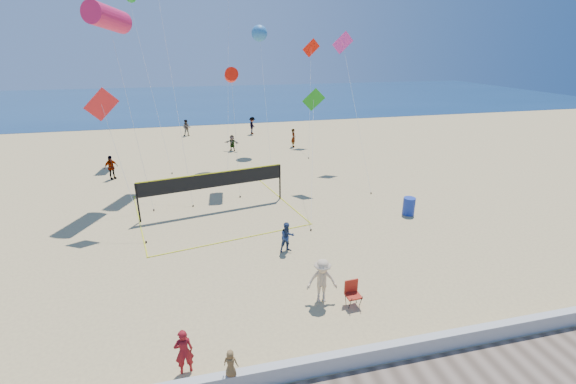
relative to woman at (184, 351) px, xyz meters
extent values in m
plane|color=tan|center=(3.27, 2.01, -0.76)|extent=(120.00, 120.00, 0.00)
cube|color=navy|center=(3.27, 64.01, -0.75)|extent=(140.00, 50.00, 0.03)
cube|color=#B2B3AE|center=(3.27, -0.99, -0.46)|extent=(32.00, 0.30, 0.60)
imported|color=maroon|center=(0.00, 0.00, 0.00)|extent=(0.61, 0.46, 1.52)
imported|color=brown|center=(1.29, -1.04, 0.26)|extent=(0.48, 0.39, 0.84)
imported|color=navy|center=(4.65, 6.34, -0.02)|extent=(0.82, 0.69, 1.49)
imported|color=#CCAF88|center=(5.04, 2.32, 0.13)|extent=(1.25, 0.85, 1.79)
imported|color=gray|center=(-5.37, 19.73, 0.12)|extent=(1.07, 0.99, 1.77)
imported|color=gray|center=(4.04, 25.82, -0.02)|extent=(1.42, 1.04, 1.49)
imported|color=gray|center=(9.97, 25.99, 0.12)|extent=(0.46, 0.67, 1.76)
imported|color=gray|center=(-0.08, 33.44, 0.12)|extent=(0.95, 0.80, 1.75)
imported|color=gray|center=(6.98, 32.64, 0.18)|extent=(1.11, 1.39, 1.89)
cube|color=#A32012|center=(6.09, 1.76, -0.32)|extent=(0.57, 0.52, 0.06)
cube|color=#A32012|center=(6.08, 1.97, -0.03)|extent=(0.54, 0.08, 0.54)
cylinder|color=black|center=(5.89, 1.55, -0.52)|extent=(0.04, 0.27, 0.70)
cylinder|color=black|center=(5.87, 1.94, -0.52)|extent=(0.04, 0.27, 0.70)
cylinder|color=black|center=(6.32, 1.58, -0.52)|extent=(0.04, 0.27, 0.70)
cylinder|color=black|center=(6.30, 1.97, -0.52)|extent=(0.04, 0.27, 0.70)
cylinder|color=navy|center=(12.50, 8.89, -0.25)|extent=(0.83, 0.83, 1.02)
cylinder|color=black|center=(-2.54, 11.44, 0.37)|extent=(0.10, 0.10, 2.26)
cylinder|color=black|center=(5.78, 13.05, 0.37)|extent=(0.10, 0.10, 2.26)
cube|color=black|center=(1.62, 12.25, 1.08)|extent=(8.33, 1.63, 0.85)
cube|color=yellow|center=(1.62, 12.25, 1.53)|extent=(8.33, 1.64, 0.06)
cube|color=yellow|center=(2.43, 8.09, -0.75)|extent=(8.53, 1.70, 0.02)
cube|color=yellow|center=(0.81, 16.41, -0.75)|extent=(8.53, 1.70, 0.02)
cylinder|color=#CC1A4E|center=(-3.38, 15.82, 9.90)|extent=(2.34, 3.24, 1.63)
cylinder|color=silver|center=(-2.66, 14.35, 4.59)|extent=(1.45, 2.94, 10.61)
cylinder|color=black|center=(-1.95, 12.89, -0.71)|extent=(0.08, 0.08, 0.10)
cylinder|color=silver|center=(-0.29, 16.46, 6.23)|extent=(1.25, 6.98, 13.89)
cylinder|color=black|center=(0.33, 12.97, -0.71)|extent=(0.08, 0.08, 0.10)
cylinder|color=#FF1907|center=(3.41, 16.72, 6.65)|extent=(0.97, 2.08, 1.11)
cylinder|color=silver|center=(3.36, 15.28, 2.97)|extent=(0.11, 2.89, 7.37)
cylinder|color=black|center=(3.31, 13.84, -0.71)|extent=(0.08, 0.08, 0.10)
cube|color=red|center=(-3.60, 11.78, 5.67)|extent=(1.73, 0.26, 1.71)
cylinder|color=silver|center=(-2.80, 10.27, 2.48)|extent=(1.63, 3.02, 6.39)
cylinder|color=black|center=(-1.99, 8.77, -0.71)|extent=(0.08, 0.08, 0.10)
cube|color=#1E951A|center=(8.52, 15.12, 5.14)|extent=(1.37, 0.74, 1.52)
cylinder|color=silver|center=(7.45, 11.64, 2.21)|extent=(2.16, 6.97, 5.86)
cylinder|color=black|center=(6.38, 8.16, -0.71)|extent=(0.08, 0.08, 0.10)
cube|color=#EB36A1|center=(12.24, 19.97, 8.65)|extent=(1.70, 0.26, 1.68)
cylinder|color=silver|center=(12.03, 16.21, 3.97)|extent=(0.44, 7.55, 9.36)
cylinder|color=black|center=(11.82, 12.44, -0.71)|extent=(0.08, 0.08, 0.10)
cylinder|color=silver|center=(3.51, 20.29, 6.11)|extent=(1.48, 7.28, 13.66)
cylinder|color=black|center=(2.78, 16.66, -0.71)|extent=(0.08, 0.08, 0.10)
sphere|color=#2A70B6|center=(6.95, 26.32, 9.45)|extent=(1.43, 1.43, 1.37)
cylinder|color=silver|center=(6.71, 22.88, 4.37)|extent=(0.48, 6.90, 10.16)
cylinder|color=black|center=(6.48, 19.43, -0.71)|extent=(0.08, 0.08, 0.10)
cylinder|color=silver|center=(-2.33, 23.35, 5.78)|extent=(2.32, 6.77, 12.99)
cylinder|color=black|center=(-1.17, 19.98, -0.71)|extent=(0.08, 0.08, 0.10)
cube|color=#FF1907|center=(12.22, 28.15, 8.24)|extent=(1.76, 0.25, 1.74)
cylinder|color=silver|center=(11.23, 24.89, 3.76)|extent=(2.01, 6.54, 8.96)
cylinder|color=black|center=(10.23, 21.63, -0.71)|extent=(0.08, 0.08, 0.10)
camera|label=1|loc=(0.90, -9.38, 8.42)|focal=24.00mm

